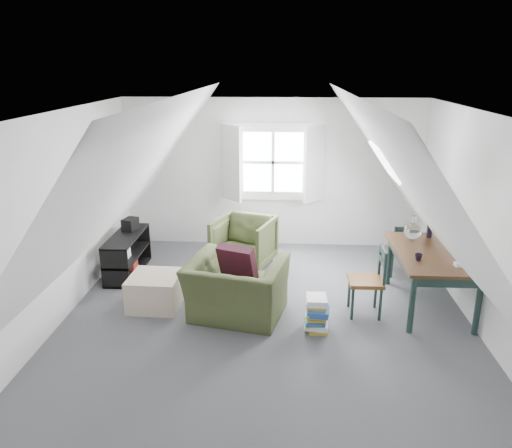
# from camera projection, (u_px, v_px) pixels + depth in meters

# --- Properties ---
(floor) EXTENTS (5.50, 5.50, 0.00)m
(floor) POSITION_uv_depth(u_px,v_px,m) (266.00, 320.00, 6.17)
(floor) COLOR #4A4B4F
(floor) RESTS_ON ground
(ceiling) EXTENTS (5.50, 5.50, 0.00)m
(ceiling) POSITION_uv_depth(u_px,v_px,m) (267.00, 114.00, 5.40)
(ceiling) COLOR white
(ceiling) RESTS_ON wall_back
(wall_back) EXTENTS (5.00, 0.00, 5.00)m
(wall_back) POSITION_uv_depth(u_px,v_px,m) (273.00, 174.00, 8.39)
(wall_back) COLOR silver
(wall_back) RESTS_ON ground
(wall_front) EXTENTS (5.00, 0.00, 5.00)m
(wall_front) POSITION_uv_depth(u_px,v_px,m) (250.00, 357.00, 3.17)
(wall_front) COLOR silver
(wall_front) RESTS_ON ground
(wall_left) EXTENTS (0.00, 5.50, 5.50)m
(wall_left) POSITION_uv_depth(u_px,v_px,m) (57.00, 220.00, 5.92)
(wall_left) COLOR silver
(wall_left) RESTS_ON ground
(wall_right) EXTENTS (0.00, 5.50, 5.50)m
(wall_right) POSITION_uv_depth(u_px,v_px,m) (487.00, 228.00, 5.64)
(wall_right) COLOR silver
(wall_right) RESTS_ON ground
(slope_left) EXTENTS (3.19, 5.50, 4.48)m
(slope_left) POSITION_uv_depth(u_px,v_px,m) (132.00, 178.00, 5.71)
(slope_left) COLOR white
(slope_left) RESTS_ON wall_left
(slope_right) EXTENTS (3.19, 5.50, 4.48)m
(slope_right) POSITION_uv_depth(u_px,v_px,m) (406.00, 181.00, 5.53)
(slope_right) COLOR white
(slope_right) RESTS_ON wall_right
(dormer_window) EXTENTS (1.71, 0.35, 1.30)m
(dormer_window) POSITION_uv_depth(u_px,v_px,m) (273.00, 163.00, 8.26)
(dormer_window) COLOR white
(dormer_window) RESTS_ON wall_back
(skylight) EXTENTS (0.35, 0.75, 0.47)m
(skylight) POSITION_uv_depth(u_px,v_px,m) (384.00, 162.00, 6.78)
(skylight) COLOR white
(skylight) RESTS_ON slope_right
(armchair_near) EXTENTS (1.34, 1.23, 0.74)m
(armchair_near) POSITION_uv_depth(u_px,v_px,m) (237.00, 316.00, 6.27)
(armchair_near) COLOR #384221
(armchair_near) RESTS_ON floor
(armchair_far) EXTENTS (1.06, 1.08, 0.78)m
(armchair_far) POSITION_uv_depth(u_px,v_px,m) (244.00, 265.00, 7.82)
(armchair_far) COLOR #384221
(armchair_far) RESTS_ON floor
(throw_pillow) EXTENTS (0.54, 0.43, 0.49)m
(throw_pillow) POSITION_uv_depth(u_px,v_px,m) (237.00, 263.00, 6.21)
(throw_pillow) COLOR #3B101E
(throw_pillow) RESTS_ON armchair_near
(ottoman) EXTENTS (0.66, 0.66, 0.42)m
(ottoman) POSITION_uv_depth(u_px,v_px,m) (155.00, 291.00, 6.47)
(ottoman) COLOR tan
(ottoman) RESTS_ON floor
(dining_table) EXTENTS (0.91, 1.52, 0.76)m
(dining_table) POSITION_uv_depth(u_px,v_px,m) (431.00, 259.00, 6.31)
(dining_table) COLOR #381F0F
(dining_table) RESTS_ON floor
(demijohn) EXTENTS (0.23, 0.23, 0.33)m
(demijohn) POSITION_uv_depth(u_px,v_px,m) (413.00, 230.00, 6.67)
(demijohn) COLOR silver
(demijohn) RESTS_ON dining_table
(vase_twigs) EXTENTS (0.07, 0.08, 0.58)m
(vase_twigs) POSITION_uv_depth(u_px,v_px,m) (430.00, 228.00, 6.76)
(vase_twigs) COLOR black
(vase_twigs) RESTS_ON dining_table
(cup) EXTENTS (0.09, 0.09, 0.08)m
(cup) POSITION_uv_depth(u_px,v_px,m) (418.00, 260.00, 6.01)
(cup) COLOR black
(cup) RESTS_ON dining_table
(paper_box) EXTENTS (0.14, 0.11, 0.04)m
(paper_box) POSITION_uv_depth(u_px,v_px,m) (461.00, 264.00, 5.83)
(paper_box) COLOR white
(paper_box) RESTS_ON dining_table
(dining_chair_far) EXTENTS (0.37, 0.37, 0.80)m
(dining_chair_far) POSITION_uv_depth(u_px,v_px,m) (402.00, 248.00, 7.37)
(dining_chair_far) COLOR brown
(dining_chair_far) RESTS_ON floor
(dining_chair_near) EXTENTS (0.42, 0.42, 0.89)m
(dining_chair_near) POSITION_uv_depth(u_px,v_px,m) (369.00, 280.00, 6.19)
(dining_chair_near) COLOR brown
(dining_chair_near) RESTS_ON floor
(media_shelf) EXTENTS (0.39, 1.17, 0.60)m
(media_shelf) POSITION_uv_depth(u_px,v_px,m) (127.00, 257.00, 7.44)
(media_shelf) COLOR black
(media_shelf) RESTS_ON floor
(electronics_box) EXTENTS (0.23, 0.28, 0.19)m
(electronics_box) POSITION_uv_depth(u_px,v_px,m) (130.00, 225.00, 7.59)
(electronics_box) COLOR black
(electronics_box) RESTS_ON media_shelf
(magazine_stack) EXTENTS (0.31, 0.37, 0.42)m
(magazine_stack) POSITION_uv_depth(u_px,v_px,m) (317.00, 314.00, 5.88)
(magazine_stack) COLOR #B29933
(magazine_stack) RESTS_ON floor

